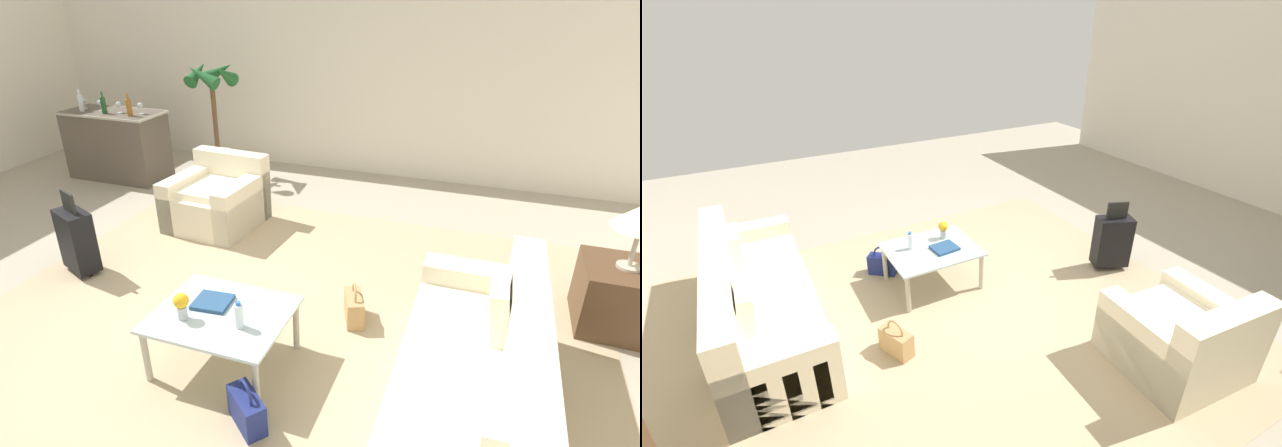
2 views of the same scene
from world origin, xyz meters
TOP-DOWN VIEW (x-y plane):
  - ground_plane at (0.00, 0.00)m, footprint 12.00×12.00m
  - wall_back at (0.00, 4.06)m, footprint 10.24×0.12m
  - area_rug at (0.60, 0.20)m, footprint 5.20×4.40m
  - couch at (2.19, -0.60)m, footprint 0.85×2.49m
  - armchair at (-0.90, 1.67)m, footprint 1.01×1.01m
  - coffee_table at (0.40, -0.50)m, footprint 0.96×0.79m
  - water_bottle at (0.60, -0.60)m, footprint 0.06×0.06m
  - coffee_table_book at (0.28, -0.42)m, footprint 0.28×0.26m
  - flower_vase at (0.18, -0.65)m, footprint 0.11×0.11m
  - side_table at (3.20, 1.00)m, footprint 0.63×0.63m
  - bar_console at (-3.10, 2.60)m, footprint 1.44×0.68m
  - wine_glass_leftmost at (-3.59, 2.63)m, footprint 0.08×0.08m
  - wine_glass_left_of_centre at (-3.26, 2.58)m, footprint 0.08×0.08m
  - wine_glass_right_of_centre at (-2.94, 2.57)m, footprint 0.08×0.08m
  - wine_glass_rightmost at (-2.61, 2.62)m, footprint 0.08×0.08m
  - wine_bottle_clear at (-3.50, 2.47)m, footprint 0.07×0.07m
  - wine_bottle_green at (-3.10, 2.47)m, footprint 0.07×0.07m
  - wine_bottle_amber at (-2.68, 2.47)m, footprint 0.07×0.07m
  - suitcase_black at (-1.60, 0.20)m, footprint 0.45×0.36m
  - handbag_tan at (1.15, 0.34)m, footprint 0.25×0.35m
  - handbag_navy at (0.82, -0.97)m, footprint 0.34×0.31m
  - potted_palm at (-1.80, 3.20)m, footprint 0.64×0.64m

SIDE VIEW (x-z plane):
  - ground_plane at x=0.00m, z-range 0.00..0.00m
  - area_rug at x=0.60m, z-range 0.00..0.01m
  - handbag_tan at x=1.15m, z-range -0.05..0.31m
  - handbag_navy at x=0.82m, z-range -0.05..0.31m
  - side_table at x=3.20m, z-range 0.00..0.55m
  - armchair at x=-0.90m, z-range -0.11..0.69m
  - couch at x=2.19m, z-range -0.13..0.73m
  - suitcase_black at x=-1.60m, z-range -0.07..0.78m
  - coffee_table at x=0.40m, z-range 0.17..0.63m
  - coffee_table_book at x=0.28m, z-range 0.45..0.48m
  - bar_console at x=-3.10m, z-range 0.02..0.99m
  - water_bottle at x=0.60m, z-range 0.45..0.65m
  - flower_vase at x=0.18m, z-range 0.48..0.68m
  - potted_palm at x=-1.80m, z-range -0.01..1.65m
  - wine_glass_leftmost at x=-3.59m, z-range 1.00..1.16m
  - wine_glass_left_of_centre at x=-3.26m, z-range 1.00..1.16m
  - wine_glass_right_of_centre at x=-2.94m, z-range 1.00..1.16m
  - wine_glass_rightmost at x=-2.61m, z-range 1.00..1.16m
  - wine_bottle_clear at x=-3.50m, z-range 0.94..1.24m
  - wine_bottle_green at x=-3.10m, z-range 0.94..1.24m
  - wine_bottle_amber at x=-2.68m, z-range 0.94..1.24m
  - wall_back at x=0.00m, z-range 0.00..3.10m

